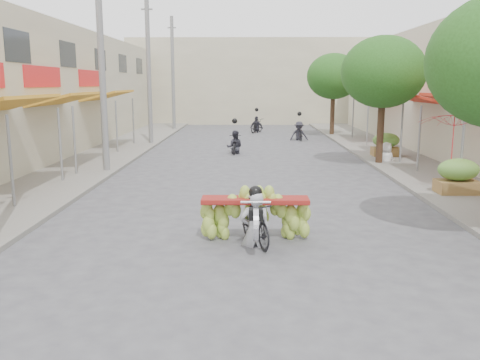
# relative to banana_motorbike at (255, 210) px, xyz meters

# --- Properties ---
(ground) EXTENTS (120.00, 120.00, 0.00)m
(ground) POSITION_rel_banana_motorbike_xyz_m (-0.10, -3.47, -0.72)
(ground) COLOR #515156
(ground) RESTS_ON ground
(sidewalk_left) EXTENTS (4.00, 60.00, 0.12)m
(sidewalk_left) POSITION_rel_banana_motorbike_xyz_m (-7.10, 11.53, -0.66)
(sidewalk_left) COLOR slate
(sidewalk_left) RESTS_ON ground
(sidewalk_right) EXTENTS (4.00, 60.00, 0.12)m
(sidewalk_right) POSITION_rel_banana_motorbike_xyz_m (6.90, 11.53, -0.66)
(sidewalk_right) COLOR slate
(sidewalk_right) RESTS_ON ground
(far_building) EXTENTS (20.00, 6.00, 7.00)m
(far_building) POSITION_rel_banana_motorbike_xyz_m (-0.10, 34.53, 2.78)
(far_building) COLOR #B9B192
(far_building) RESTS_ON ground
(utility_pole_mid) EXTENTS (0.60, 0.24, 8.00)m
(utility_pole_mid) POSITION_rel_banana_motorbike_xyz_m (-5.50, 8.53, 3.31)
(utility_pole_mid) COLOR slate
(utility_pole_mid) RESTS_ON ground
(utility_pole_far) EXTENTS (0.60, 0.24, 8.00)m
(utility_pole_far) POSITION_rel_banana_motorbike_xyz_m (-5.50, 17.53, 3.31)
(utility_pole_far) COLOR slate
(utility_pole_far) RESTS_ON ground
(utility_pole_back) EXTENTS (0.60, 0.24, 8.00)m
(utility_pole_back) POSITION_rel_banana_motorbike_xyz_m (-5.50, 26.53, 3.31)
(utility_pole_back) COLOR slate
(utility_pole_back) RESTS_ON ground
(street_tree_mid) EXTENTS (3.40, 3.40, 5.25)m
(street_tree_mid) POSITION_rel_banana_motorbike_xyz_m (5.30, 10.53, 3.07)
(street_tree_mid) COLOR #3A2719
(street_tree_mid) RESTS_ON ground
(street_tree_far) EXTENTS (3.40, 3.40, 5.25)m
(street_tree_far) POSITION_rel_banana_motorbike_xyz_m (5.30, 22.53, 3.07)
(street_tree_far) COLOR #3A2719
(street_tree_far) RESTS_ON ground
(produce_crate_mid) EXTENTS (1.20, 0.88, 1.16)m
(produce_crate_mid) POSITION_rel_banana_motorbike_xyz_m (6.10, 4.53, -0.00)
(produce_crate_mid) COLOR olive
(produce_crate_mid) RESTS_ON ground
(produce_crate_far) EXTENTS (1.20, 0.88, 1.16)m
(produce_crate_far) POSITION_rel_banana_motorbike_xyz_m (6.10, 12.53, -0.00)
(produce_crate_far) COLOR olive
(produce_crate_far) RESTS_ON ground
(banana_motorbike) EXTENTS (2.29, 1.83, 2.15)m
(banana_motorbike) POSITION_rel_banana_motorbike_xyz_m (0.00, 0.00, 0.00)
(banana_motorbike) COLOR black
(banana_motorbike) RESTS_ON ground
(market_umbrella) EXTENTS (2.28, 2.28, 1.88)m
(market_umbrella) POSITION_rel_banana_motorbike_xyz_m (5.91, 4.60, 1.82)
(market_umbrella) COLOR #AC161D
(market_umbrella) RESTS_ON ground
(pedestrian) EXTENTS (0.88, 0.66, 1.58)m
(pedestrian) POSITION_rel_banana_motorbike_xyz_m (5.71, 10.94, 0.19)
(pedestrian) COLOR white
(pedestrian) RESTS_ON ground
(bg_motorbike_a) EXTENTS (0.81, 1.55, 1.95)m
(bg_motorbike_a) POSITION_rel_banana_motorbike_xyz_m (-0.78, 14.00, 0.04)
(bg_motorbike_a) COLOR black
(bg_motorbike_a) RESTS_ON ground
(bg_motorbike_b) EXTENTS (1.11, 1.77, 1.95)m
(bg_motorbike_b) POSITION_rel_banana_motorbike_xyz_m (2.92, 19.95, 0.12)
(bg_motorbike_b) COLOR black
(bg_motorbike_b) RESTS_ON ground
(bg_motorbike_c) EXTENTS (1.27, 1.79, 1.95)m
(bg_motorbike_c) POSITION_rel_banana_motorbike_xyz_m (0.46, 24.80, 0.07)
(bg_motorbike_c) COLOR black
(bg_motorbike_c) RESTS_ON ground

